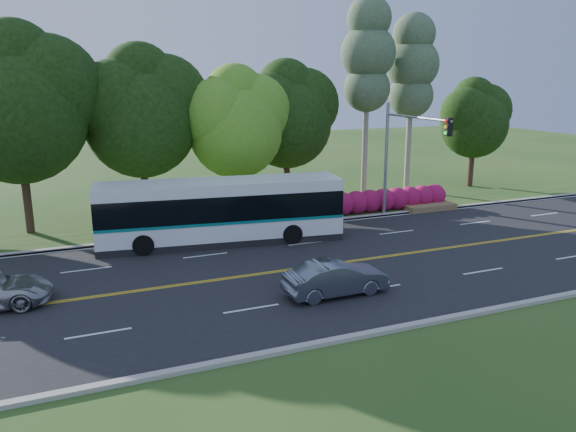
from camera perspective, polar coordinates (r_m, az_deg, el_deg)
name	(u,v)px	position (r m, az deg, el deg)	size (l,w,h in m)	color
ground	(348,262)	(26.75, 6.09, -4.67)	(120.00, 120.00, 0.00)	#254E1A
road	(348,262)	(26.75, 6.09, -4.65)	(60.00, 14.00, 0.02)	black
curb_north	(290,225)	(32.91, 0.18, -0.88)	(60.00, 0.30, 0.15)	#A59F95
curb_south	(443,319)	(21.16, 15.46, -10.09)	(60.00, 0.30, 0.15)	#A59F95
grass_verge	(278,218)	(34.58, -1.00, -0.19)	(60.00, 4.00, 0.10)	#254E1A
lane_markings	(346,262)	(26.70, 5.91, -4.65)	(57.60, 13.82, 0.00)	gold
tree_row	(179,107)	(35.11, -10.97, 10.82)	(44.70, 9.10, 13.84)	black
bougainvillea_hedge	(386,200)	(36.87, 9.94, 1.57)	(9.50, 2.25, 1.50)	#A10D43
traffic_signal	(404,145)	(33.58, 11.73, 7.12)	(0.42, 6.10, 7.00)	gray
transit_bus	(221,212)	(29.44, -6.86, 0.39)	(12.82, 4.33, 3.29)	white
sedan	(336,278)	(22.58, 4.88, -6.30)	(1.47, 4.23, 1.39)	slate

